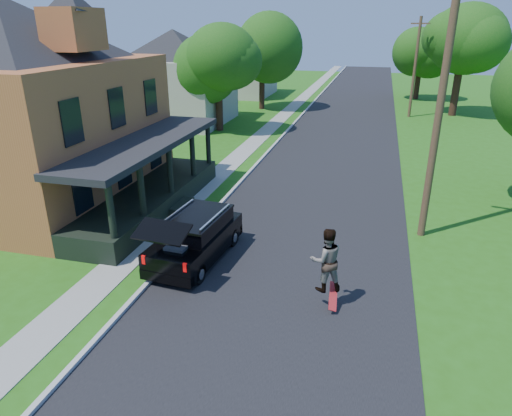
# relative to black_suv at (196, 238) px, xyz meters

# --- Properties ---
(ground) EXTENTS (140.00, 140.00, 0.00)m
(ground) POSITION_rel_black_suv_xyz_m (3.20, -2.24, -0.82)
(ground) COLOR #265E12
(ground) RESTS_ON ground
(street) EXTENTS (8.00, 120.00, 0.02)m
(street) POSITION_rel_black_suv_xyz_m (3.20, 17.76, -0.82)
(street) COLOR black
(street) RESTS_ON ground
(curb) EXTENTS (0.15, 120.00, 0.12)m
(curb) POSITION_rel_black_suv_xyz_m (-0.85, 17.76, -0.82)
(curb) COLOR #ACACA7
(curb) RESTS_ON ground
(sidewalk) EXTENTS (1.30, 120.00, 0.03)m
(sidewalk) POSITION_rel_black_suv_xyz_m (-2.40, 17.76, -0.82)
(sidewalk) COLOR gray
(sidewalk) RESTS_ON ground
(front_walk) EXTENTS (6.50, 1.20, 0.03)m
(front_walk) POSITION_rel_black_suv_xyz_m (-6.30, 3.76, -0.82)
(front_walk) COLOR gray
(front_walk) RESTS_ON ground
(main_house) EXTENTS (15.56, 15.56, 10.10)m
(main_house) POSITION_rel_black_suv_xyz_m (-9.60, 3.75, 4.10)
(main_house) COLOR #B56334
(main_house) RESTS_ON ground
(neighbor_house_mid) EXTENTS (12.78, 12.78, 8.30)m
(neighbor_house_mid) POSITION_rel_black_suv_xyz_m (-10.30, 21.76, 3.37)
(neighbor_house_mid) COLOR #A39C91
(neighbor_house_mid) RESTS_ON ground
(neighbor_house_far) EXTENTS (12.78, 12.78, 8.30)m
(neighbor_house_far) POSITION_rel_black_suv_xyz_m (-10.30, 37.76, 3.37)
(neighbor_house_far) COLOR #A39C91
(neighbor_house_far) RESTS_ON ground
(black_suv) EXTENTS (2.13, 4.74, 2.15)m
(black_suv) POSITION_rel_black_suv_xyz_m (0.00, 0.00, 0.00)
(black_suv) COLOR black
(black_suv) RESTS_ON ground
(skateboarder) EXTENTS (1.14, 1.03, 1.91)m
(skateboarder) POSITION_rel_black_suv_xyz_m (4.62, -1.61, 0.63)
(skateboarder) COLOR black
(skateboarder) RESTS_ON ground
(skateboard) EXTENTS (0.28, 0.82, 0.60)m
(skateboard) POSITION_rel_black_suv_xyz_m (4.89, -1.78, -0.44)
(skateboard) COLOR #A70E11
(skateboard) RESTS_ON ground
(tree_left_mid) EXTENTS (6.88, 6.62, 7.99)m
(tree_left_mid) POSITION_rel_black_suv_xyz_m (-6.00, 19.74, 4.35)
(tree_left_mid) COLOR black
(tree_left_mid) RESTS_ON ground
(tree_left_far) EXTENTS (6.48, 6.32, 8.84)m
(tree_left_far) POSITION_rel_black_suv_xyz_m (-5.16, 29.63, 4.91)
(tree_left_far) COLOR black
(tree_left_far) RESTS_ON ground
(tree_right_mid) EXTENTS (6.56, 6.55, 9.81)m
(tree_right_mid) POSITION_rel_black_suv_xyz_m (12.01, 30.74, 5.69)
(tree_right_mid) COLOR black
(tree_right_mid) RESTS_ON ground
(tree_right_far) EXTENTS (6.55, 6.36, 8.30)m
(tree_right_far) POSITION_rel_black_suv_xyz_m (9.42, 39.83, 4.31)
(tree_right_far) COLOR black
(tree_right_far) RESTS_ON ground
(utility_pole_near) EXTENTS (1.68, 0.44, 10.53)m
(utility_pole_near) POSITION_rel_black_suv_xyz_m (7.70, 4.08, 4.60)
(utility_pole_near) COLOR #43301F
(utility_pole_near) RESTS_ON ground
(utility_pole_far) EXTENTS (1.50, 0.49, 8.15)m
(utility_pole_far) POSITION_rel_black_suv_xyz_m (8.31, 29.01, 3.39)
(utility_pole_far) COLOR #43301F
(utility_pole_far) RESTS_ON ground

